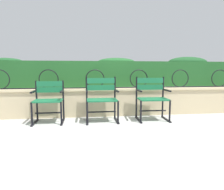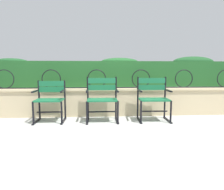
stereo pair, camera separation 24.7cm
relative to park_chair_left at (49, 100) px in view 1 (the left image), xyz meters
name	(u,v)px [view 1 (the left image)]	position (x,y,z in m)	size (l,w,h in m)	color
ground_plane	(112,123)	(1.24, -0.29, -0.45)	(60.00, 60.00, 0.00)	#ADADA8
stone_wall	(108,101)	(1.24, 0.48, -0.13)	(8.17, 0.41, 0.63)	#C6B289
iron_arch_fence	(97,80)	(0.99, 0.40, 0.36)	(7.61, 0.02, 0.42)	black
hedge_row	(108,73)	(1.31, 0.99, 0.52)	(8.00, 0.68, 0.75)	#1E5123
park_chair_left	(49,100)	(0.00, 0.00, 0.00)	(0.58, 0.52, 0.82)	#19663D
park_chair_centre	(102,98)	(1.05, -0.03, 0.02)	(0.64, 0.52, 0.90)	#19663D
park_chair_right	(152,97)	(2.10, -0.05, 0.02)	(0.65, 0.55, 0.89)	#19663D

